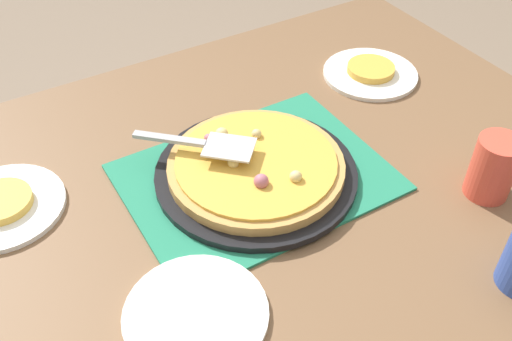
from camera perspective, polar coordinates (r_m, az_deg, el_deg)
The scene contains 11 objects.
dining_table at distance 1.17m, azimuth 0.00°, elevation -4.72°, with size 1.40×1.00×0.75m.
placemat at distance 1.09m, azimuth 0.00°, elevation -0.67°, with size 0.48×0.36×0.01m, color #237F5B.
pizza_pan at distance 1.08m, azimuth 0.00°, elevation -0.28°, with size 0.38×0.38×0.01m, color black.
pizza at distance 1.07m, azimuth -0.04°, elevation 0.54°, with size 0.33×0.33×0.05m.
plate_near_left at distance 1.39m, azimuth 11.24°, elevation 9.39°, with size 0.22×0.22×0.01m, color white.
plate_far_right at distance 1.12m, azimuth -23.79°, elevation -3.30°, with size 0.22×0.22×0.01m, color white.
plate_side at distance 0.89m, azimuth -5.98°, elevation -13.95°, with size 0.22×0.22×0.01m, color white.
served_slice_left at distance 1.39m, azimuth 11.31°, elevation 9.84°, with size 0.11×0.11×0.02m, color gold.
served_slice_right at distance 1.11m, azimuth -23.97°, elevation -2.83°, with size 0.11×0.11×0.02m, color #EAB747.
cup_near at distance 1.10m, azimuth 22.45°, elevation 0.26°, with size 0.08×0.08×0.12m, color #E04C38.
pizza_server at distance 1.06m, azimuth -5.16°, elevation 2.66°, with size 0.20×0.19×0.01m.
Camera 1 is at (-0.41, -0.69, 1.49)m, focal length 40.38 mm.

